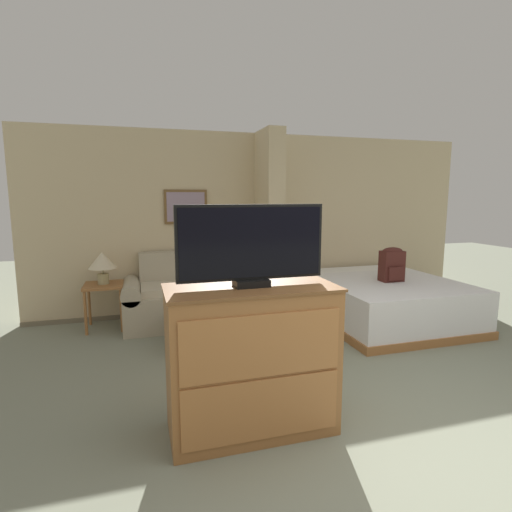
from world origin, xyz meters
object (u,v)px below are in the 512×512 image
(coffee_table, at_px, (199,315))
(tv, at_px, (251,245))
(couch, at_px, (192,298))
(table_lamp, at_px, (102,262))
(tv_dresser, at_px, (252,359))
(bed, at_px, (382,299))
(backpack, at_px, (392,264))

(coffee_table, xyz_separation_m, tv, (0.13, -1.70, 0.98))
(couch, relative_size, tv, 1.72)
(table_lamp, bearing_deg, tv, -66.13)
(tv, bearing_deg, tv_dresser, -90.00)
(couch, xyz_separation_m, table_lamp, (-1.11, 0.05, 0.53))
(couch, xyz_separation_m, tv_dresser, (0.09, -2.66, 0.20))
(coffee_table, bearing_deg, tv_dresser, -85.69)
(bed, distance_m, backpack, 0.54)
(bed, bearing_deg, tv, -140.68)
(coffee_table, distance_m, bed, 2.58)
(tv, bearing_deg, backpack, 36.99)
(tv_dresser, bearing_deg, table_lamp, 113.86)
(table_lamp, bearing_deg, tv_dresser, -66.14)
(couch, distance_m, bed, 2.61)
(tv, relative_size, bed, 0.50)
(bed, height_order, backpack, backpack)
(table_lamp, distance_m, backpack, 3.76)
(coffee_table, xyz_separation_m, backpack, (2.59, 0.15, 0.43))
(couch, height_order, backpack, backpack)
(couch, relative_size, table_lamp, 4.36)
(tv_dresser, relative_size, tv, 1.16)
(bed, xyz_separation_m, backpack, (0.03, -0.14, 0.52))
(couch, xyz_separation_m, bed, (2.52, -0.66, -0.05))
(couch, relative_size, backpack, 3.94)
(tv_dresser, bearing_deg, coffee_table, 94.31)
(tv, height_order, backpack, tv)
(couch, bearing_deg, backpack, -17.47)
(table_lamp, bearing_deg, backpack, -13.15)
(tv_dresser, bearing_deg, backpack, 37.01)
(couch, height_order, bed, couch)
(tv_dresser, height_order, bed, tv_dresser)
(bed, relative_size, backpack, 4.62)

